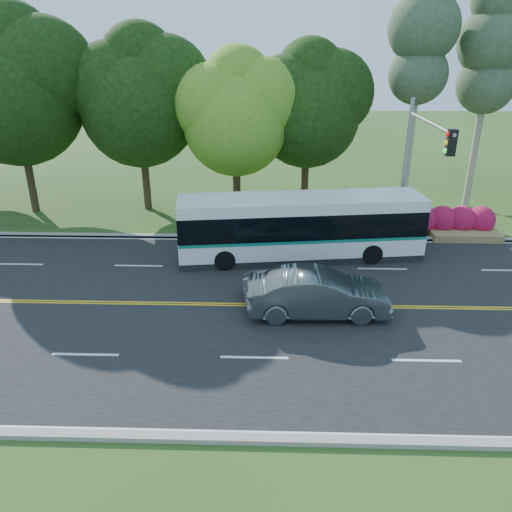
{
  "coord_description": "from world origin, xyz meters",
  "views": [
    {
      "loc": [
        -0.03,
        -16.94,
        9.36
      ],
      "look_at": [
        -0.61,
        2.0,
        1.21
      ],
      "focal_mm": 35.0,
      "sensor_mm": 36.0,
      "label": 1
    }
  ],
  "objects_px": {
    "traffic_signal": "(418,156)",
    "suv": "(300,285)",
    "transit_bus": "(300,228)",
    "sedan": "(318,293)"
  },
  "relations": [
    {
      "from": "traffic_signal",
      "to": "suv",
      "type": "xyz_separation_m",
      "value": [
        -5.34,
        -4.9,
        -4.02
      ]
    },
    {
      "from": "transit_bus",
      "to": "sedan",
      "type": "xyz_separation_m",
      "value": [
        0.39,
        -5.38,
        -0.59
      ]
    },
    {
      "from": "sedan",
      "to": "suv",
      "type": "relative_size",
      "value": 1.15
    },
    {
      "from": "transit_bus",
      "to": "suv",
      "type": "height_order",
      "value": "transit_bus"
    },
    {
      "from": "sedan",
      "to": "suv",
      "type": "bearing_deg",
      "value": 25.72
    },
    {
      "from": "transit_bus",
      "to": "suv",
      "type": "relative_size",
      "value": 2.52
    },
    {
      "from": "transit_bus",
      "to": "sedan",
      "type": "relative_size",
      "value": 2.2
    },
    {
      "from": "suv",
      "to": "transit_bus",
      "type": "bearing_deg",
      "value": -11.27
    },
    {
      "from": "suv",
      "to": "traffic_signal",
      "type": "bearing_deg",
      "value": -56.1
    },
    {
      "from": "traffic_signal",
      "to": "suv",
      "type": "distance_m",
      "value": 8.29
    }
  ]
}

